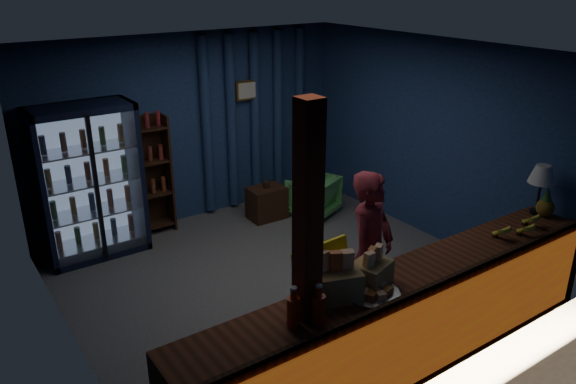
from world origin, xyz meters
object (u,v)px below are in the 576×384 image
at_px(shopkeeper, 370,254).
at_px(green_chair, 313,195).
at_px(pastry_tray, 372,292).
at_px(table_lamp, 542,176).

height_order(shopkeeper, green_chair, shopkeeper).
distance_m(shopkeeper, pastry_tray, 0.93).
height_order(green_chair, pastry_tray, pastry_tray).
bearing_deg(pastry_tray, green_chair, 59.80).
relative_size(shopkeeper, pastry_tray, 3.63).
distance_m(shopkeeper, table_lamp, 2.03).
height_order(green_chair, table_lamp, table_lamp).
relative_size(green_chair, pastry_tray, 1.39).
relative_size(green_chair, table_lamp, 1.17).
height_order(shopkeeper, pastry_tray, shopkeeper).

